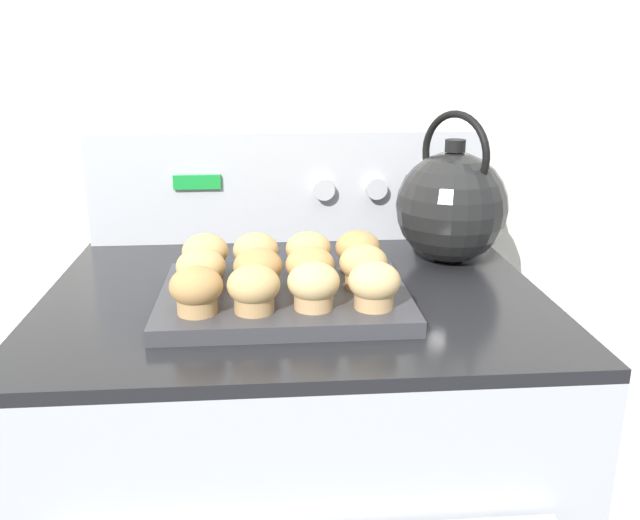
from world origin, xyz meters
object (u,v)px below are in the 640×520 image
at_px(muffin_r2_c3, 358,251).
at_px(muffin_pan, 284,297).
at_px(muffin_r1_c2, 310,268).
at_px(muffin_r2_c1, 256,253).
at_px(muffin_r1_c0, 201,270).
at_px(muffin_r1_c1, 258,270).
at_px(muffin_r1_c3, 363,266).
at_px(tea_kettle, 451,205).
at_px(muffin_r2_c2, 308,252).
at_px(muffin_r0_c1, 254,289).
at_px(muffin_r2_c0, 205,254).
at_px(muffin_r0_c3, 374,285).
at_px(muffin_r0_c0, 196,290).
at_px(muffin_r0_c2, 314,286).

bearing_deg(muffin_r2_c3, muffin_pan, -146.13).
height_order(muffin_r1_c2, muffin_r2_c1, same).
height_order(muffin_r1_c0, muffin_r1_c1, same).
height_order(muffin_pan, muffin_r1_c3, muffin_r1_c3).
relative_size(muffin_pan, muffin_r2_c3, 5.05).
height_order(muffin_r1_c3, tea_kettle, tea_kettle).
xyz_separation_m(muffin_r1_c1, muffin_r2_c3, (0.15, 0.08, 0.00)).
distance_m(muffin_r2_c2, tea_kettle, 0.28).
height_order(muffin_r1_c1, muffin_r2_c1, same).
bearing_deg(muffin_r2_c2, muffin_r0_c1, -117.15).
xyz_separation_m(muffin_r0_c1, muffin_r2_c3, (0.16, 0.16, 0.00)).
bearing_deg(muffin_r2_c0, muffin_pan, -33.64).
xyz_separation_m(muffin_pan, muffin_r1_c0, (-0.12, 0.00, 0.04)).
bearing_deg(muffin_r0_c3, muffin_r1_c3, 92.06).
relative_size(muffin_r1_c2, tea_kettle, 0.27).
bearing_deg(tea_kettle, muffin_pan, -147.24).
distance_m(muffin_r0_c3, tea_kettle, 0.32).
distance_m(muffin_pan, muffin_r2_c1, 0.10).
xyz_separation_m(muffin_r1_c1, muffin_r2_c2, (0.08, 0.08, 0.00)).
height_order(muffin_r0_c0, muffin_r2_c3, same).
height_order(muffin_r0_c0, muffin_r2_c0, same).
bearing_deg(muffin_r2_c3, tea_kettle, 32.00).
bearing_deg(muffin_r2_c3, muffin_r1_c1, -152.20).
height_order(muffin_r1_c1, tea_kettle, tea_kettle).
xyz_separation_m(muffin_r0_c0, muffin_r2_c1, (0.08, 0.16, 0.00)).
distance_m(muffin_r2_c0, tea_kettle, 0.42).
distance_m(muffin_r0_c1, muffin_r0_c2, 0.08).
relative_size(muffin_pan, muffin_r2_c0, 5.05).
distance_m(muffin_r1_c2, muffin_r1_c3, 0.08).
xyz_separation_m(muffin_r0_c2, muffin_r2_c2, (0.00, 0.15, 0.00)).
distance_m(muffin_r1_c3, tea_kettle, 0.26).
bearing_deg(tea_kettle, muffin_r0_c3, -123.00).
xyz_separation_m(muffin_r0_c3, muffin_r1_c1, (-0.15, 0.08, 0.00)).
bearing_deg(tea_kettle, muffin_r2_c1, -161.82).
xyz_separation_m(muffin_r1_c1, muffin_r2_c1, (-0.00, 0.08, 0.00)).
xyz_separation_m(muffin_r1_c2, muffin_r2_c3, (0.08, 0.08, 0.00)).
relative_size(muffin_r0_c1, muffin_r2_c2, 1.00).
xyz_separation_m(muffin_r1_c2, muffin_r1_c3, (0.08, 0.00, 0.00)).
distance_m(muffin_r2_c1, muffin_r2_c2, 0.08).
bearing_deg(muffin_r1_c3, muffin_r2_c1, 153.76).
distance_m(muffin_pan, muffin_r1_c0, 0.12).
bearing_deg(muffin_r0_c3, muffin_r0_c1, -179.45).
height_order(muffin_r0_c1, tea_kettle, tea_kettle).
xyz_separation_m(muffin_r0_c0, muffin_r1_c2, (0.15, 0.08, 0.00)).
height_order(muffin_r1_c1, muffin_r2_c2, same).
distance_m(muffin_r0_c1, muffin_r2_c2, 0.18).
height_order(muffin_r1_c0, muffin_r2_c1, same).
height_order(muffin_r1_c0, muffin_r2_c0, same).
relative_size(muffin_r0_c3, muffin_r1_c3, 1.00).
bearing_deg(muffin_r1_c3, muffin_pan, -179.10).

